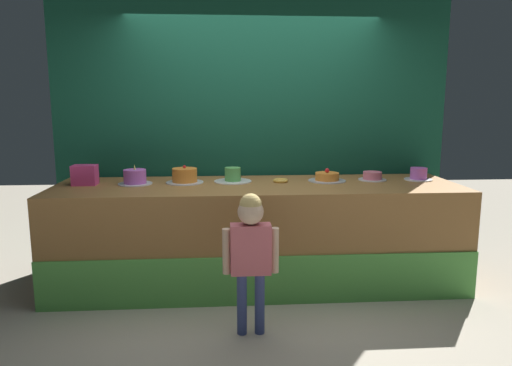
% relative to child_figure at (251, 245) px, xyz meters
% --- Properties ---
extents(ground_plane, '(12.00, 12.00, 0.00)m').
position_rel_child_figure_xyz_m(ground_plane, '(0.12, 0.49, -0.67)').
color(ground_plane, '#BCB29E').
extents(stage_platform, '(3.66, 1.05, 0.93)m').
position_rel_child_figure_xyz_m(stage_platform, '(0.12, 1.00, -0.21)').
color(stage_platform, '#9E6B38').
rests_on(stage_platform, ground_plane).
extents(curtain_backdrop, '(3.96, 0.08, 2.89)m').
position_rel_child_figure_xyz_m(curtain_backdrop, '(0.12, 1.62, 0.77)').
color(curtain_backdrop, '#144C38').
rests_on(curtain_backdrop, ground_plane).
extents(child_figure, '(0.40, 0.18, 1.04)m').
position_rel_child_figure_xyz_m(child_figure, '(0.00, 0.00, 0.00)').
color(child_figure, '#3F4C8C').
rests_on(child_figure, ground_plane).
extents(pink_box, '(0.21, 0.16, 0.18)m').
position_rel_child_figure_xyz_m(pink_box, '(-1.43, 1.09, 0.35)').
color(pink_box, '#E9408D').
rests_on(pink_box, stage_platform).
extents(donut, '(0.14, 0.14, 0.03)m').
position_rel_child_figure_xyz_m(donut, '(0.35, 1.10, 0.27)').
color(donut, '#F2BF4C').
rests_on(donut, stage_platform).
extents(cake_far_left, '(0.31, 0.31, 0.18)m').
position_rel_child_figure_xyz_m(cake_far_left, '(-0.99, 1.08, 0.32)').
color(cake_far_left, silver).
rests_on(cake_far_left, stage_platform).
extents(cake_left, '(0.34, 0.34, 0.17)m').
position_rel_child_figure_xyz_m(cake_left, '(-0.54, 1.13, 0.32)').
color(cake_left, silver).
rests_on(cake_left, stage_platform).
extents(cake_center_left, '(0.35, 0.35, 0.14)m').
position_rel_child_figure_xyz_m(cake_center_left, '(-0.10, 1.15, 0.31)').
color(cake_center_left, white).
rests_on(cake_center_left, stage_platform).
extents(cake_center_right, '(0.35, 0.35, 0.12)m').
position_rel_child_figure_xyz_m(cake_center_right, '(0.79, 1.13, 0.29)').
color(cake_center_right, silver).
rests_on(cake_center_right, stage_platform).
extents(cake_right, '(0.26, 0.26, 0.08)m').
position_rel_child_figure_xyz_m(cake_right, '(1.24, 1.15, 0.29)').
color(cake_right, silver).
rests_on(cake_right, stage_platform).
extents(cake_far_right, '(0.26, 0.26, 0.12)m').
position_rel_child_figure_xyz_m(cake_far_right, '(1.68, 1.13, 0.31)').
color(cake_far_right, white).
rests_on(cake_far_right, stage_platform).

